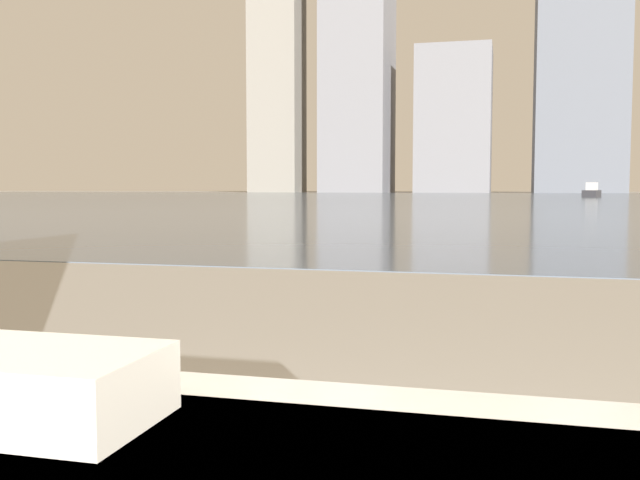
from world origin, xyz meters
name	(u,v)px	position (x,y,z in m)	size (l,w,h in m)	color
towel_stack	(37,386)	(-0.04, 0.73, 0.62)	(0.26, 0.18, 0.08)	silver
harbor_water	(498,197)	(0.00, 62.00, 0.01)	(180.00, 110.00, 0.01)	slate
harbor_boat_1	(592,192)	(7.85, 65.85, 0.46)	(1.97, 3.57, 1.27)	#2D2D33
skyline_tower_2	(454,121)	(-7.52, 118.00, 11.50)	(11.72, 12.62, 23.00)	slate
skyline_tower_3	(582,9)	(11.54, 118.00, 28.18)	(13.37, 11.44, 56.36)	slate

